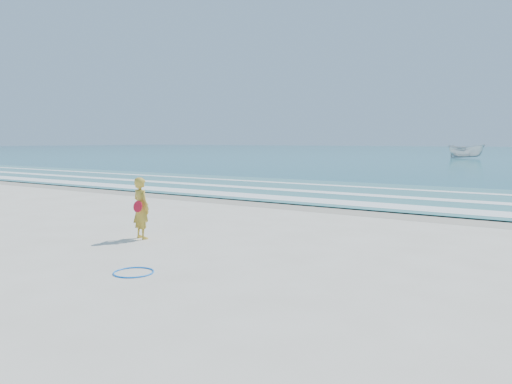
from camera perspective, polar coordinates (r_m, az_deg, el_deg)
The scene contains 9 objects.
ground at distance 10.12m, azimuth -14.59°, elevation -7.47°, with size 400.00×400.00×0.00m, color silver.
wet_sand at distance 17.34m, azimuth 8.19°, elevation -1.80°, with size 400.00×2.40×0.00m, color #B2A893.
shallow at distance 21.92m, azimuth 13.84°, elevation -0.20°, with size 400.00×10.00×0.01m, color #59B7AD.
foam_near at distance 18.51m, azimuth 9.93°, elevation -1.19°, with size 400.00×1.40×0.01m, color white.
foam_mid at distance 21.18m, azimuth 13.10°, elevation -0.37°, with size 400.00×0.90×0.01m, color white.
foam_far at distance 24.28m, azimuth 15.85°, elevation 0.34°, with size 400.00×0.60×0.01m, color white.
hoop at distance 9.08m, azimuth -13.81°, elevation -8.90°, with size 0.71×0.71×0.03m, color #0E7BFE.
boat at distance 69.62m, azimuth 22.89°, elevation 4.32°, with size 1.81×4.80×1.85m, color silver.
woman at distance 12.02m, azimuth -12.98°, elevation -1.80°, with size 0.60×0.47×1.45m.
Camera 1 is at (7.39, -6.52, 2.30)m, focal length 35.00 mm.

